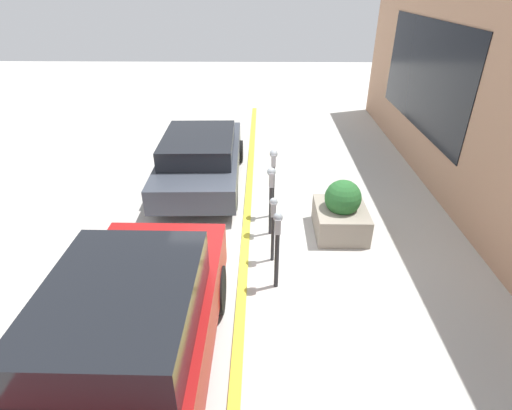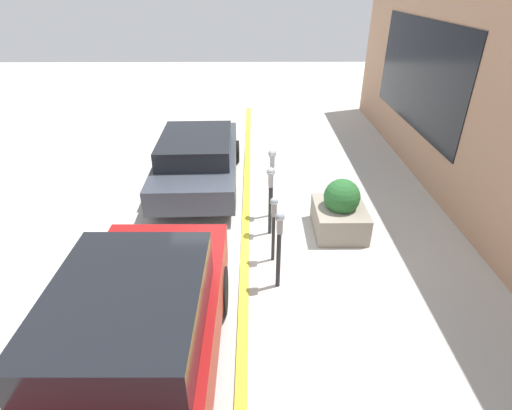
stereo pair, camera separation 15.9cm
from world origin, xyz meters
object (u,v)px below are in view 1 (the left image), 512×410
object	(u,v)px
planter_box	(341,212)
parking_meter_nearest	(277,239)
parking_meter_middle	(271,189)
parking_meter_fourth	(273,170)
parked_car_middle	(201,157)
parked_car_front	(132,332)
parking_meter_second	(273,218)

from	to	relation	value
planter_box	parking_meter_nearest	bearing A→B (deg)	141.44
parking_meter_nearest	parking_meter_middle	xyz separation A→B (m)	(1.62, 0.07, 0.06)
parking_meter_nearest	planter_box	world-z (taller)	parking_meter_nearest
parking_meter_nearest	parking_meter_middle	size ratio (longest dim) A/B	0.98
parking_meter_fourth	parking_meter_middle	bearing A→B (deg)	175.47
parked_car_middle	planter_box	bearing A→B (deg)	-127.39
parking_meter_fourth	planter_box	bearing A→B (deg)	-114.59
parking_meter_middle	parking_meter_fourth	world-z (taller)	parking_meter_fourth
parked_car_front	parked_car_middle	size ratio (longest dim) A/B	0.93
parking_meter_nearest	parked_car_front	size ratio (longest dim) A/B	0.34
parking_meter_fourth	parking_meter_second	bearing A→B (deg)	178.83
parked_car_front	parking_meter_nearest	bearing A→B (deg)	-43.13
planter_box	parked_car_front	distance (m)	4.79
parking_meter_nearest	parking_meter_fourth	distance (m)	2.33
parking_meter_nearest	parked_car_middle	distance (m)	4.35
planter_box	parked_car_middle	xyz separation A→B (m)	(2.26, 3.14, 0.23)
parked_car_front	parked_car_middle	bearing A→B (deg)	0.37
parking_meter_second	parked_car_middle	world-z (taller)	parked_car_middle
parking_meter_second	parking_meter_middle	distance (m)	0.90
parking_meter_second	parked_car_front	size ratio (longest dim) A/B	0.31
parking_meter_second	parked_car_front	bearing A→B (deg)	146.27
planter_box	parked_car_middle	distance (m)	3.88
parking_meter_nearest	parking_meter_second	size ratio (longest dim) A/B	1.10
parking_meter_middle	planter_box	world-z (taller)	parking_meter_middle
parking_meter_middle	planter_box	xyz separation A→B (m)	(0.08, -1.43, -0.57)
parking_meter_second	parked_car_middle	xyz separation A→B (m)	(3.23, 1.74, -0.22)
parking_meter_second	parked_car_front	xyz separation A→B (m)	(-2.62, 1.75, -0.03)
parked_car_front	parked_car_middle	world-z (taller)	parked_car_front
parked_car_front	parking_meter_second	bearing A→B (deg)	-33.28
parking_meter_fourth	parking_meter_nearest	bearing A→B (deg)	-179.56
parking_meter_second	parking_meter_fourth	bearing A→B (deg)	-1.17
parking_meter_middle	planter_box	distance (m)	1.54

